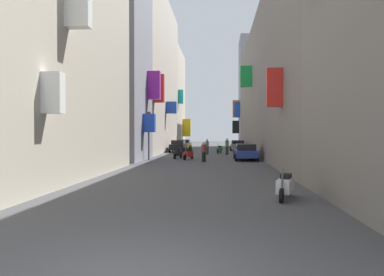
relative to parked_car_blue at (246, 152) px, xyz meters
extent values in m
plane|color=#424244|center=(-3.66, 5.29, -0.73)|extent=(140.00, 140.00, 0.00)
cube|color=white|center=(-8.29, -17.71, 3.00)|extent=(0.73, 0.47, 1.50)
cube|color=gray|center=(-11.66, -0.49, 8.21)|extent=(6.00, 7.22, 17.89)
cube|color=purple|center=(-8.09, 0.81, 5.85)|extent=(1.14, 0.61, 2.51)
cube|color=blue|center=(-8.15, -0.99, 2.42)|extent=(1.01, 0.62, 1.55)
cube|color=#B2A899|center=(-11.66, 13.31, 8.83)|extent=(6.00, 20.38, 19.13)
cube|color=red|center=(-8.15, 3.83, 5.97)|extent=(1.01, 0.61, 2.75)
cube|color=blue|center=(-8.02, 11.64, 4.68)|extent=(1.28, 0.54, 1.42)
cube|color=#BCB29E|center=(-11.66, 29.40, 7.46)|extent=(6.00, 11.79, 16.38)
cube|color=yellow|center=(-7.96, 30.93, 2.59)|extent=(1.39, 0.45, 3.07)
cube|color=#19B2BF|center=(-8.26, 24.24, 7.33)|extent=(0.78, 0.64, 2.17)
cube|color=slate|center=(4.34, 7.23, 6.36)|extent=(6.00, 43.17, 14.17)
cube|color=red|center=(0.89, -9.74, 4.17)|extent=(0.90, 0.40, 2.21)
cube|color=green|center=(0.71, 8.88, 7.86)|extent=(1.26, 0.38, 2.33)
cube|color=gray|center=(4.34, 32.05, 8.81)|extent=(6.00, 6.47, 19.09)
cube|color=orange|center=(0.73, 31.51, 5.91)|extent=(1.23, 0.36, 3.05)
cube|color=black|center=(0.75, 33.47, 2.74)|extent=(1.19, 0.53, 2.30)
cube|color=blue|center=(0.83, 30.12, 5.67)|extent=(1.03, 0.55, 2.62)
cube|color=navy|center=(0.00, 0.06, -0.15)|extent=(1.76, 4.15, 0.55)
cube|color=black|center=(0.00, -0.14, 0.39)|extent=(1.55, 2.33, 0.53)
cylinder|color=black|center=(-0.88, 1.43, -0.43)|extent=(0.18, 0.60, 0.60)
cylinder|color=black|center=(0.88, 1.43, -0.43)|extent=(0.18, 0.60, 0.60)
cylinder|color=black|center=(-0.88, -1.31, -0.43)|extent=(0.18, 0.60, 0.60)
cylinder|color=black|center=(0.88, -1.31, -0.43)|extent=(0.18, 0.60, 0.60)
cube|color=black|center=(-7.30, 12.64, -0.09)|extent=(1.71, 4.33, 0.68)
cube|color=black|center=(-7.30, 12.85, 0.49)|extent=(1.51, 2.43, 0.48)
cylinder|color=black|center=(-6.44, 11.21, -0.43)|extent=(0.18, 0.60, 0.60)
cylinder|color=black|center=(-8.15, 11.21, -0.43)|extent=(0.18, 0.60, 0.60)
cylinder|color=black|center=(-6.44, 14.07, -0.43)|extent=(0.18, 0.60, 0.60)
cylinder|color=black|center=(-8.15, 14.07, -0.43)|extent=(0.18, 0.60, 0.60)
cube|color=slate|center=(0.19, 16.59, -0.12)|extent=(1.80, 3.94, 0.63)
cube|color=black|center=(0.19, 16.39, 0.42)|extent=(1.58, 2.20, 0.45)
cylinder|color=black|center=(-0.70, 17.89, -0.43)|extent=(0.18, 0.60, 0.60)
cylinder|color=black|center=(1.09, 17.89, -0.43)|extent=(0.18, 0.60, 0.60)
cylinder|color=black|center=(-0.70, 15.29, -0.43)|extent=(0.18, 0.60, 0.60)
cylinder|color=black|center=(1.09, 15.29, -0.43)|extent=(0.18, 0.60, 0.60)
cube|color=gold|center=(-7.22, 19.58, -0.11)|extent=(1.66, 4.45, 0.64)
cube|color=black|center=(-7.22, 19.80, 0.44)|extent=(1.46, 2.49, 0.47)
cylinder|color=black|center=(-6.39, 18.11, -0.43)|extent=(0.18, 0.60, 0.60)
cylinder|color=black|center=(-8.05, 18.11, -0.43)|extent=(0.18, 0.60, 0.60)
cylinder|color=black|center=(-6.39, 21.05, -0.43)|extent=(0.18, 0.60, 0.60)
cylinder|color=black|center=(-8.05, 21.05, -0.43)|extent=(0.18, 0.60, 0.60)
cube|color=black|center=(-5.98, 1.30, -0.26)|extent=(0.73, 1.26, 0.45)
cube|color=black|center=(-6.04, 1.09, 0.04)|extent=(0.45, 0.62, 0.16)
cylinder|color=#4C4C51|center=(-5.83, 1.88, 0.06)|extent=(0.13, 0.28, 0.68)
cylinder|color=black|center=(-5.79, 2.02, -0.49)|extent=(0.22, 0.49, 0.48)
cylinder|color=black|center=(-6.17, 0.59, -0.49)|extent=(0.22, 0.49, 0.48)
cube|color=#2D4CAD|center=(-4.09, 14.14, -0.26)|extent=(0.56, 1.17, 0.45)
cube|color=black|center=(-4.06, 13.93, 0.04)|extent=(0.38, 0.59, 0.16)
cylinder|color=#4C4C51|center=(-4.15, 14.70, 0.06)|extent=(0.09, 0.28, 0.68)
cylinder|color=black|center=(-4.17, 14.84, -0.49)|extent=(0.15, 0.49, 0.48)
cylinder|color=black|center=(-4.01, 13.44, -0.49)|extent=(0.15, 0.49, 0.48)
cube|color=silver|center=(-0.01, -17.79, -0.26)|extent=(0.80, 1.24, 0.45)
cube|color=black|center=(0.06, -17.59, 0.04)|extent=(0.49, 0.63, 0.16)
cylinder|color=#4C4C51|center=(-0.20, -18.34, 0.06)|extent=(0.15, 0.28, 0.68)
cylinder|color=black|center=(-0.25, -18.48, -0.49)|extent=(0.25, 0.49, 0.48)
cylinder|color=black|center=(0.23, -17.11, -0.49)|extent=(0.25, 0.49, 0.48)
cube|color=#287F3D|center=(-2.24, 9.94, -0.26)|extent=(0.69, 1.27, 0.45)
cube|color=black|center=(-2.19, 10.16, 0.04)|extent=(0.43, 0.62, 0.16)
cylinder|color=#4C4C51|center=(-2.37, 9.36, 0.06)|extent=(0.12, 0.28, 0.68)
cylinder|color=black|center=(-2.40, 9.21, -0.49)|extent=(0.20, 0.49, 0.48)
cylinder|color=black|center=(-2.08, 10.68, -0.49)|extent=(0.20, 0.49, 0.48)
cube|color=red|center=(-4.95, 0.31, -0.26)|extent=(0.82, 1.27, 0.45)
cube|color=black|center=(-4.87, 0.52, 0.04)|extent=(0.49, 0.64, 0.16)
cylinder|color=#4C4C51|center=(-5.15, -0.25, 0.06)|extent=(0.15, 0.28, 0.68)
cylinder|color=black|center=(-5.20, -0.39, -0.49)|extent=(0.26, 0.49, 0.48)
cylinder|color=black|center=(-4.70, 1.02, -0.49)|extent=(0.26, 0.49, 0.48)
cylinder|color=#353535|center=(-3.56, 7.68, -0.32)|extent=(0.42, 0.42, 0.81)
cylinder|color=#4C724C|center=(-3.56, 7.68, 0.40)|extent=(0.50, 0.50, 0.64)
sphere|color=tan|center=(-3.56, 7.68, 0.83)|extent=(0.22, 0.22, 0.22)
cylinder|color=black|center=(-3.49, -2.19, -0.34)|extent=(0.45, 0.45, 0.78)
cylinder|color=maroon|center=(-3.49, -2.19, 0.35)|extent=(0.54, 0.54, 0.61)
sphere|color=tan|center=(-3.49, -2.19, 0.77)|extent=(0.21, 0.21, 0.21)
cylinder|color=#262626|center=(-1.40, 7.67, -0.31)|extent=(0.41, 0.41, 0.85)
cylinder|color=#4C724C|center=(-1.40, 7.67, 0.46)|extent=(0.49, 0.49, 0.67)
sphere|color=tan|center=(-1.40, 7.67, 0.91)|extent=(0.23, 0.23, 0.23)
cylinder|color=#2D2D2D|center=(-8.25, -0.72, 0.95)|extent=(0.12, 0.12, 3.37)
cube|color=black|center=(-8.25, -0.72, 3.01)|extent=(0.26, 0.26, 0.75)
sphere|color=red|center=(-8.25, -0.86, 3.26)|extent=(0.14, 0.14, 0.14)
sphere|color=orange|center=(-8.25, -0.86, 3.01)|extent=(0.14, 0.14, 0.14)
sphere|color=green|center=(-8.25, -0.86, 2.76)|extent=(0.14, 0.14, 0.14)
camera|label=1|loc=(-2.27, -29.90, 1.52)|focal=32.47mm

